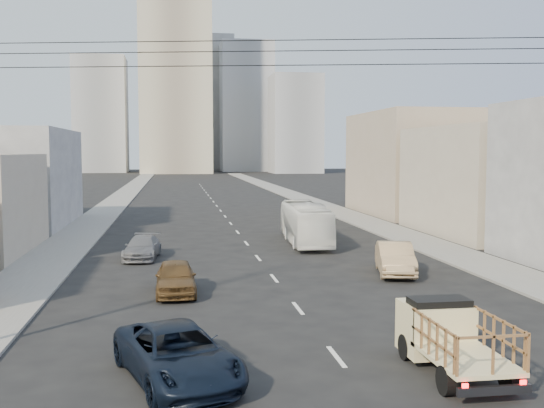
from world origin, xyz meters
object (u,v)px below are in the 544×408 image
object	(u,v)px
city_bus	(305,223)
sedan_grey	(142,248)
sedan_brown	(176,277)
flatbed_pickup	(451,334)
navy_pickup	(177,354)
sedan_tan	(395,258)

from	to	relation	value
city_bus	sedan_grey	size ratio (longest dim) A/B	2.20
sedan_brown	sedan_grey	distance (m)	9.66
flatbed_pickup	sedan_grey	world-z (taller)	flatbed_pickup
flatbed_pickup	navy_pickup	world-z (taller)	flatbed_pickup
city_bus	navy_pickup	bearing A→B (deg)	-105.77
sedan_tan	flatbed_pickup	bearing A→B (deg)	-90.05
sedan_brown	flatbed_pickup	bearing A→B (deg)	-56.18
navy_pickup	sedan_grey	distance (m)	20.19
flatbed_pickup	sedan_brown	size ratio (longest dim) A/B	1.04
flatbed_pickup	sedan_brown	distance (m)	13.43
flatbed_pickup	sedan_brown	bearing A→B (deg)	124.33
city_bus	flatbed_pickup	bearing A→B (deg)	-88.95
sedan_grey	sedan_brown	bearing A→B (deg)	-72.95
sedan_brown	sedan_grey	world-z (taller)	sedan_brown
flatbed_pickup	sedan_grey	distance (m)	22.64
navy_pickup	sedan_tan	bearing A→B (deg)	33.09
sedan_brown	sedan_tan	size ratio (longest dim) A/B	0.89
flatbed_pickup	sedan_tan	size ratio (longest dim) A/B	0.92
city_bus	sedan_brown	size ratio (longest dim) A/B	2.31
navy_pickup	city_bus	world-z (taller)	city_bus
sedan_brown	sedan_tan	bearing A→B (deg)	14.14
navy_pickup	flatbed_pickup	bearing A→B (deg)	-21.40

